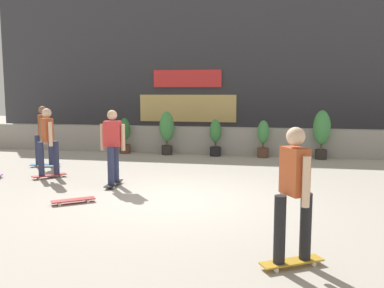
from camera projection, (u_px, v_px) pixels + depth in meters
The scene contains 13 objects.
ground_plane at pixel (177, 199), 8.28m from camera, with size 48.00×48.00×0.00m, color #A8A093.
planter_wall at pixel (218, 141), 14.06m from camera, with size 18.00×0.40×0.90m, color gray.
building_backdrop at pixel (231, 63), 17.60m from camera, with size 20.00×2.08×6.50m.
potted_plant_0 at pixel (125, 135), 14.20m from camera, with size 0.37×0.37×1.20m.
potted_plant_1 at pixel (167, 130), 13.89m from camera, with size 0.48×0.48×1.43m.
potted_plant_2 at pixel (215, 137), 13.61m from camera, with size 0.36×0.36×1.19m.
potted_plant_3 at pixel (263, 138), 13.31m from camera, with size 0.36×0.36×1.19m.
potted_plant_4 at pixel (322, 131), 12.94m from camera, with size 0.52×0.52×1.52m.
skater_far_left at pixel (294, 191), 4.96m from camera, with size 0.79×0.58×1.70m.
skater_by_wall_right at pixel (44, 133), 11.63m from camera, with size 0.82×0.54×1.70m.
skater_far_right at pixel (48, 140), 10.13m from camera, with size 0.70×0.71×1.70m.
skater_mid_plaza at pixel (113, 144), 9.25m from camera, with size 0.56×0.81×1.70m.
skateboard_aside at pixel (73, 200), 7.93m from camera, with size 0.76×0.63×0.08m.
Camera 1 is at (1.85, -7.87, 2.11)m, focal length 39.35 mm.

